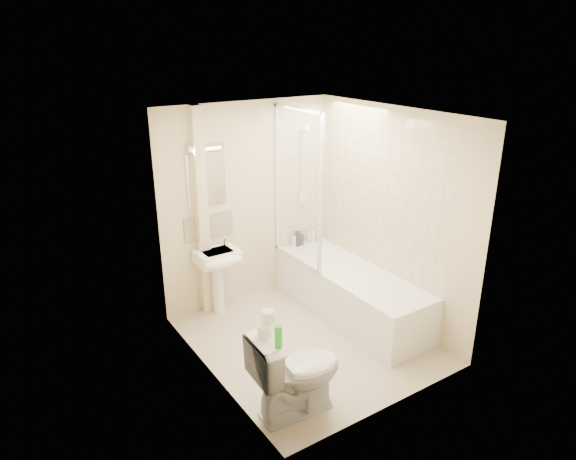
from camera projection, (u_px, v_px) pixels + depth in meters
floor at (307, 340)px, 5.51m from camera, size 2.50×2.50×0.00m
wall_back at (248, 204)px, 6.07m from camera, size 2.20×0.02×2.40m
wall_left at (207, 261)px, 4.52m from camera, size 0.02×2.50×2.40m
wall_right at (390, 216)px, 5.65m from camera, size 0.02×2.50×2.40m
ceiling at (311, 114)px, 4.66m from camera, size 2.20×2.50×0.02m
tile_back at (301, 177)px, 6.36m from camera, size 0.70×0.01×1.75m
tile_right at (378, 193)px, 5.72m from camera, size 0.01×2.10×1.75m
pipe_boxing at (202, 215)px, 5.70m from camera, size 0.12×0.12×2.40m
splashback at (209, 226)px, 5.85m from camera, size 0.60×0.02×0.30m
mirror at (206, 180)px, 5.66m from camera, size 0.46×0.01×0.60m
strip_light at (205, 147)px, 5.51m from camera, size 0.42×0.07×0.07m
bathtub at (351, 291)px, 5.95m from camera, size 0.70×2.10×0.55m
shower_screen at (297, 188)px, 5.83m from camera, size 0.04×0.92×1.80m
shower_fixture at (303, 168)px, 6.28m from camera, size 0.10×0.16×0.99m
pedestal_sink at (219, 265)px, 5.81m from camera, size 0.47×0.45×0.90m
bottle_white_a at (294, 242)px, 6.51m from camera, size 0.05×0.05×0.14m
bottle_black_b at (298, 239)px, 6.53m from camera, size 0.07×0.07×0.19m
bottle_blue at (302, 239)px, 6.57m from camera, size 0.05×0.05×0.15m
bottle_cream at (309, 237)px, 6.63m from camera, size 0.06×0.06×0.16m
bottle_white_b at (313, 236)px, 6.66m from camera, size 0.06×0.06×0.16m
bottle_green at (315, 238)px, 6.68m from camera, size 0.06×0.06×0.09m
toilet at (297, 372)px, 4.33m from camera, size 0.55×0.84×0.80m
toilet_roll_lower at (264, 331)px, 4.10m from camera, size 0.11×0.11×0.10m
toilet_roll_upper at (268, 317)px, 4.10m from camera, size 0.11×0.11×0.10m
green_bottle at (278, 337)px, 3.94m from camera, size 0.06×0.06×0.19m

